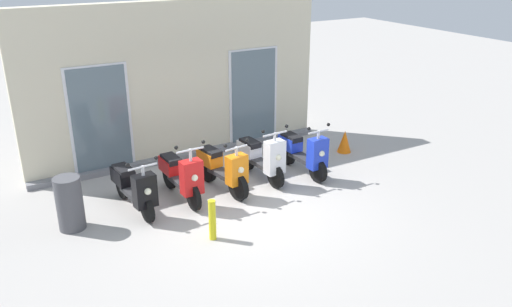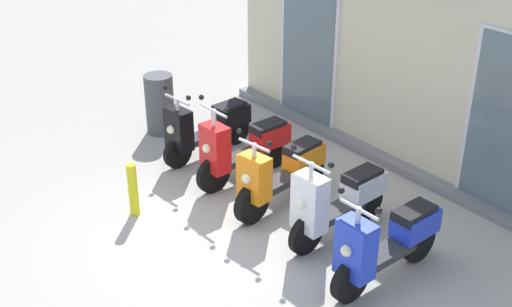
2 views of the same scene
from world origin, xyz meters
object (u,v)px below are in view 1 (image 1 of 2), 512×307
(scooter_white, at_px, (262,157))
(traffic_cone, at_px, (345,141))
(trash_bin, at_px, (70,203))
(scooter_black, at_px, (134,186))
(scooter_blue, at_px, (303,152))
(scooter_orange, at_px, (222,168))
(scooter_red, at_px, (181,175))
(curb_bollard, at_px, (212,220))

(scooter_white, relative_size, traffic_cone, 2.97)
(scooter_white, xyz_separation_m, trash_bin, (-3.80, -0.13, -0.03))
(scooter_black, bearing_deg, scooter_blue, -2.39)
(scooter_white, relative_size, trash_bin, 1.65)
(scooter_black, height_order, scooter_orange, scooter_orange)
(trash_bin, bearing_deg, scooter_red, 2.86)
(scooter_orange, height_order, scooter_blue, scooter_blue)
(scooter_orange, bearing_deg, trash_bin, -178.82)
(scooter_blue, bearing_deg, traffic_cone, 18.94)
(scooter_white, distance_m, scooter_blue, 0.92)
(scooter_red, relative_size, scooter_orange, 1.01)
(scooter_orange, xyz_separation_m, traffic_cone, (3.36, 0.43, -0.21))
(scooter_black, relative_size, scooter_red, 0.99)
(curb_bollard, bearing_deg, scooter_black, 116.01)
(scooter_red, height_order, scooter_orange, scooter_red)
(scooter_orange, relative_size, curb_bollard, 2.25)
(trash_bin, bearing_deg, curb_bollard, -38.01)
(scooter_black, bearing_deg, trash_bin, -174.21)
(scooter_red, relative_size, traffic_cone, 3.05)
(scooter_black, height_order, trash_bin, scooter_black)
(scooter_white, xyz_separation_m, curb_bollard, (-1.88, -1.63, -0.15))
(scooter_black, xyz_separation_m, traffic_cone, (5.10, 0.37, -0.21))
(scooter_red, distance_m, traffic_cone, 4.22)
(trash_bin, bearing_deg, scooter_black, 5.79)
(curb_bollard, bearing_deg, scooter_orange, 58.51)
(trash_bin, bearing_deg, scooter_orange, 1.18)
(scooter_black, bearing_deg, traffic_cone, 4.21)
(scooter_orange, distance_m, trash_bin, 2.87)
(scooter_orange, xyz_separation_m, scooter_white, (0.92, 0.07, 0.03))
(scooter_blue, bearing_deg, scooter_red, 177.08)
(scooter_orange, height_order, trash_bin, scooter_orange)
(curb_bollard, distance_m, trash_bin, 2.44)
(traffic_cone, bearing_deg, scooter_orange, -172.70)
(scooter_white, height_order, traffic_cone, scooter_white)
(scooter_black, distance_m, scooter_red, 0.90)
(scooter_blue, relative_size, curb_bollard, 2.23)
(scooter_blue, distance_m, trash_bin, 4.70)
(curb_bollard, bearing_deg, scooter_white, 40.94)
(scooter_white, height_order, trash_bin, scooter_white)
(traffic_cone, bearing_deg, scooter_white, -171.60)
(traffic_cone, xyz_separation_m, trash_bin, (-6.23, -0.49, 0.21))
(curb_bollard, distance_m, traffic_cone, 4.75)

